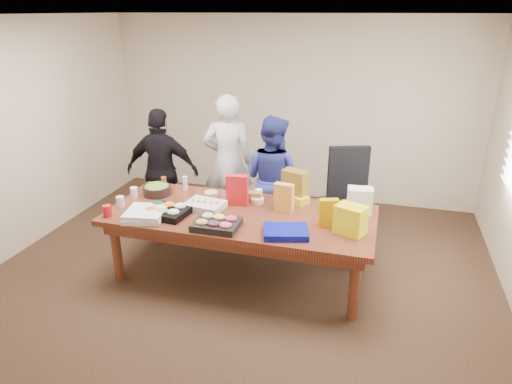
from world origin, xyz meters
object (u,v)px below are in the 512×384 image
(conference_table, at_px, (241,244))
(salad_bowl, at_px, (157,190))
(sheet_cake, at_px, (205,205))
(office_chair, at_px, (344,203))
(person_right, at_px, (272,178))
(person_center, at_px, (228,162))

(conference_table, distance_m, salad_bowl, 1.19)
(sheet_cake, bearing_deg, conference_table, 6.23)
(office_chair, distance_m, person_right, 0.94)
(conference_table, xyz_separation_m, person_center, (-0.55, 1.21, 0.51))
(conference_table, relative_size, person_right, 1.77)
(person_center, distance_m, sheet_cake, 1.21)
(office_chair, bearing_deg, conference_table, -156.07)
(conference_table, height_order, salad_bowl, salad_bowl)
(person_right, height_order, sheet_cake, person_right)
(conference_table, distance_m, person_center, 1.42)
(office_chair, bearing_deg, salad_bowl, 179.36)
(office_chair, xyz_separation_m, salad_bowl, (-2.09, -0.71, 0.21))
(office_chair, height_order, salad_bowl, office_chair)
(office_chair, distance_m, person_center, 1.61)
(person_right, bearing_deg, office_chair, -164.16)
(sheet_cake, bearing_deg, office_chair, 41.66)
(salad_bowl, bearing_deg, sheet_cake, -18.08)
(conference_table, bearing_deg, person_center, 114.65)
(conference_table, relative_size, person_center, 1.58)
(office_chair, bearing_deg, person_center, 151.12)
(person_center, bearing_deg, conference_table, 100.90)
(office_chair, bearing_deg, sheet_cake, -165.88)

